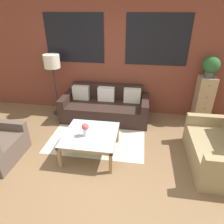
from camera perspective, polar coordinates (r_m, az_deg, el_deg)
name	(u,v)px	position (r m, az deg, el deg)	size (l,w,h in m)	color
ground_plane	(94,176)	(3.44, -5.17, -17.64)	(16.00, 16.00, 0.00)	brown
wall_back_brick	(115,56)	(4.93, 0.84, 15.60)	(8.40, 0.09, 2.80)	brown
rug	(98,135)	(4.35, -3.88, -6.45)	(1.96, 1.56, 0.00)	beige
couch_dark	(105,107)	(4.87, -1.92, 1.40)	(2.05, 0.88, 0.78)	black
settee_vintage	(219,150)	(3.87, 28.34, -9.50)	(0.80, 1.40, 0.92)	#99845B
coffee_table	(91,137)	(3.64, -6.13, -7.01)	(0.94, 0.94, 0.44)	silver
floor_lamp	(52,64)	(4.95, -16.75, 13.03)	(0.37, 0.37, 1.50)	#2D2D2D
drawer_cabinet	(203,100)	(5.10, 24.62, 3.26)	(0.36, 0.39, 1.09)	tan
potted_plant	(211,66)	(4.86, 26.47, 11.80)	(0.36, 0.36, 0.45)	#47474C
flower_vase	(85,129)	(3.49, -7.64, -4.71)	(0.12, 0.12, 0.24)	silver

